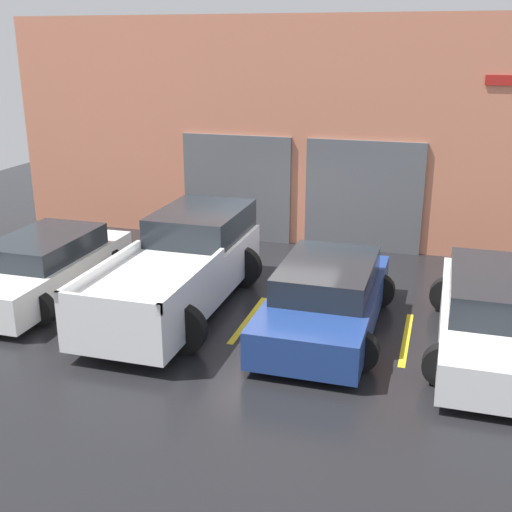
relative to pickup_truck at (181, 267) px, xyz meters
The scene contains 9 objects.
ground_plane 2.34m from the pickup_truck, 48.38° to the left, with size 28.00×28.00×0.00m, color black.
shophouse_building 5.50m from the pickup_truck, 73.58° to the left, with size 16.06×0.68×5.60m.
pickup_truck is the anchor object (origin of this frame).
sedan_white 2.93m from the pickup_truck, behind, with size 2.16×4.33×1.25m.
sedan_side 2.93m from the pickup_truck, ahead, with size 2.24×4.38×1.25m.
van_right 5.84m from the pickup_truck, ahead, with size 2.29×4.78×1.32m.
parking_stripe_left 1.69m from the pickup_truck, 169.20° to the right, with size 0.12×2.20×0.01m, color gold.
parking_stripe_centre 1.69m from the pickup_truck, 10.80° to the right, with size 0.12×2.20×0.01m, color gold.
parking_stripe_right 4.46m from the pickup_truck, ahead, with size 0.12×2.20×0.01m, color gold.
Camera 1 is at (3.31, -12.49, 4.98)m, focal length 45.00 mm.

